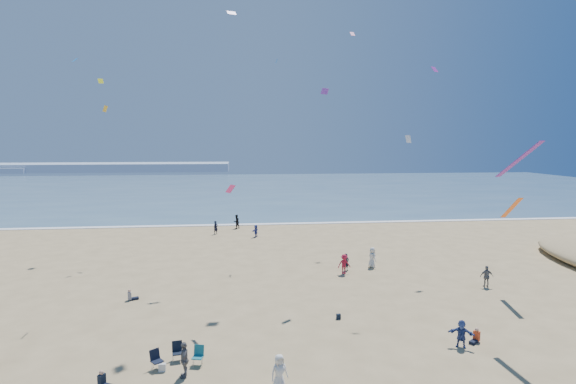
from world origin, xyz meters
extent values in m
cube|color=#476B84|center=(0.00, 95.00, 0.03)|extent=(220.00, 100.00, 0.06)
cube|color=white|center=(0.00, 45.00, 0.04)|extent=(220.00, 1.20, 0.08)
cube|color=#7A8EA8|center=(-60.00, 170.00, 1.60)|extent=(110.00, 20.00, 3.20)
imported|color=black|center=(8.72, 21.28, 0.78)|extent=(0.68, 0.62, 1.56)
imported|color=#39459C|center=(1.20, 36.69, 0.75)|extent=(1.05, 1.42, 1.49)
imported|color=silver|center=(0.99, 2.51, 0.85)|extent=(0.96, 0.79, 1.70)
imported|color=black|center=(-1.17, 42.38, 0.93)|extent=(1.15, 1.12, 1.87)
imported|color=slate|center=(-3.51, 4.19, 0.89)|extent=(0.46, 1.05, 1.77)
imported|color=silver|center=(11.33, 22.09, 0.93)|extent=(0.86, 1.06, 1.87)
imported|color=slate|center=(18.70, 15.59, 0.86)|extent=(1.07, 0.62, 1.72)
imported|color=black|center=(-3.72, 38.98, 0.83)|extent=(0.72, 0.70, 1.66)
imported|color=navy|center=(11.55, 5.80, 0.77)|extent=(1.47, 1.08, 1.54)
imported|color=#A5172E|center=(8.28, 20.34, 0.87)|extent=(1.18, 0.75, 1.74)
cube|color=silver|center=(-4.70, 4.84, 0.20)|extent=(0.35, 0.20, 0.40)
cube|color=black|center=(-4.27, 7.39, 0.19)|extent=(0.30, 0.22, 0.38)
cube|color=black|center=(5.58, 10.46, 0.17)|extent=(0.28, 0.18, 0.34)
cube|color=#127CEA|center=(-14.20, 22.80, 18.25)|extent=(0.62, 0.66, 0.32)
cube|color=#D52A51|center=(-1.32, 11.97, 8.45)|extent=(0.68, 0.85, 0.49)
cube|color=blue|center=(3.23, 30.08, 19.75)|extent=(0.23, 0.69, 0.41)
cube|color=purple|center=(17.37, 23.63, 18.17)|extent=(0.73, 0.68, 0.54)
cube|color=#E75A96|center=(12.53, 35.45, 23.98)|extent=(0.57, 0.60, 0.52)
cube|color=#C1E62D|center=(-15.26, 33.44, 17.94)|extent=(0.52, 0.38, 0.46)
cube|color=#5927A4|center=(5.92, 17.65, 15.37)|extent=(0.74, 0.66, 0.46)
cube|color=#5B2095|center=(-1.25, 25.70, 23.22)|extent=(0.91, 0.62, 0.37)
cube|color=#E4A60D|center=(-10.17, 16.50, 13.82)|extent=(0.20, 0.85, 0.44)
cube|color=silver|center=(14.90, 23.24, 11.76)|extent=(0.63, 0.45, 0.70)
cube|color=#6F2493|center=(15.35, 7.24, 10.43)|extent=(0.35, 3.14, 2.21)
cube|color=orange|center=(19.46, 14.02, 6.56)|extent=(0.35, 2.64, 1.87)
camera|label=1|loc=(-0.75, -17.11, 11.42)|focal=28.00mm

